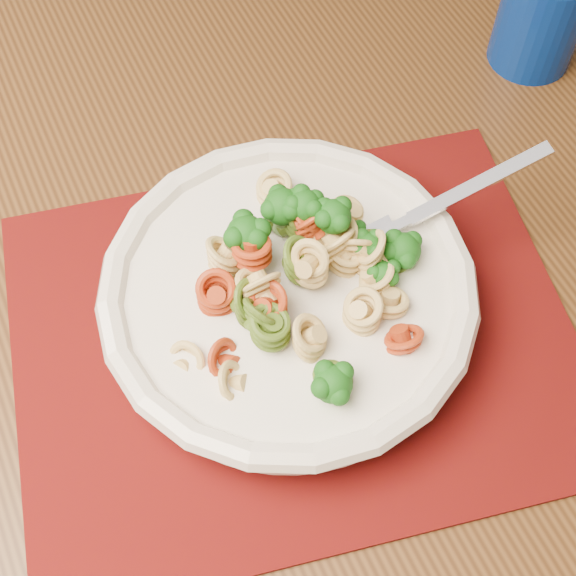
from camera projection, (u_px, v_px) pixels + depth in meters
name	position (u px, v px, depth m)	size (l,w,h in m)	color
dining_table	(267.00, 274.00, 0.75)	(1.35, 0.87, 0.76)	#543417
placemat	(294.00, 337.00, 0.59)	(0.41, 0.32, 0.00)	#520E03
pasta_bowl	(288.00, 295.00, 0.57)	(0.27, 0.27, 0.05)	silver
pasta_broccoli_heap	(288.00, 284.00, 0.56)	(0.23, 0.23, 0.06)	#E5BE71
fork	(379.00, 235.00, 0.58)	(0.19, 0.02, 0.01)	silver
tumbler	(541.00, 16.00, 0.70)	(0.08, 0.08, 0.09)	navy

